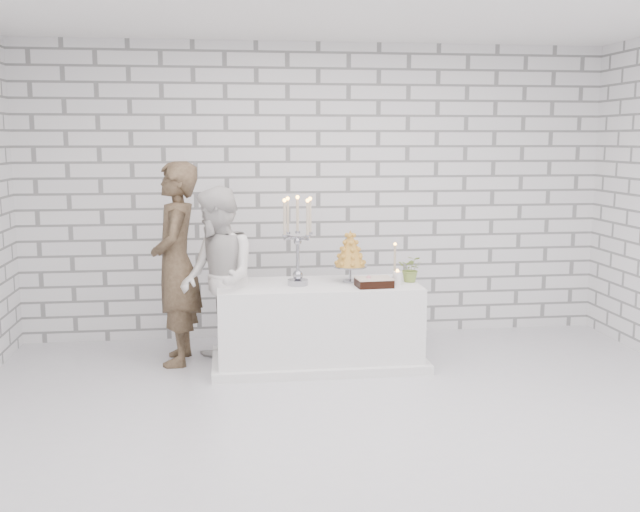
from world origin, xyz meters
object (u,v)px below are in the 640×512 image
(groom, at_px, (176,264))
(bride, at_px, (218,279))
(croquembouche, at_px, (350,256))
(candelabra, at_px, (298,241))
(cake_table, at_px, (318,324))

(groom, height_order, bride, groom)
(croquembouche, bearing_deg, candelabra, -169.41)
(groom, distance_m, candelabra, 1.14)
(bride, bearing_deg, croquembouche, 77.71)
(groom, distance_m, croquembouche, 1.58)
(cake_table, height_order, bride, bride)
(groom, distance_m, bride, 0.45)
(bride, xyz_separation_m, candelabra, (0.71, -0.03, 0.33))
(cake_table, xyz_separation_m, groom, (-1.27, 0.23, 0.55))
(croquembouche, bearing_deg, groom, 173.48)
(cake_table, xyz_separation_m, bride, (-0.90, -0.01, 0.44))
(candelabra, bearing_deg, croquembouche, 10.59)
(bride, distance_m, candelabra, 0.78)
(cake_table, distance_m, croquembouche, 0.68)
(cake_table, height_order, candelabra, candelabra)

